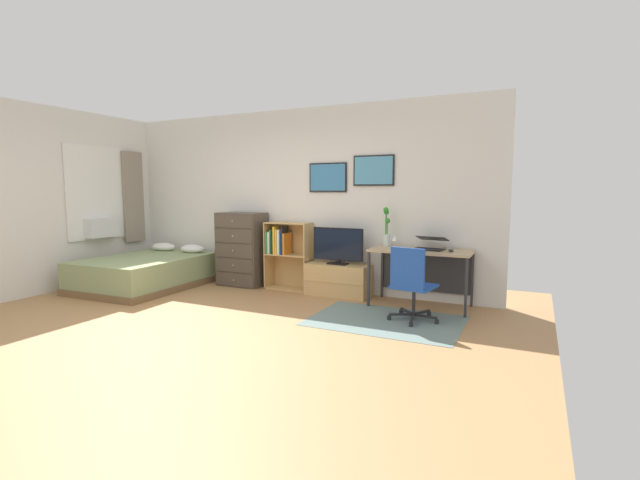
# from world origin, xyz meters

# --- Properties ---
(ground_plane) EXTENTS (7.20, 7.20, 0.00)m
(ground_plane) POSITION_xyz_m (0.00, 0.00, 0.00)
(ground_plane) COLOR #A87A4C
(wall_back_with_posters) EXTENTS (6.12, 0.09, 2.70)m
(wall_back_with_posters) POSITION_xyz_m (0.01, 2.43, 1.35)
(wall_back_with_posters) COLOR silver
(wall_back_with_posters) RESTS_ON ground_plane
(wall_left_with_window) EXTENTS (0.27, 4.92, 2.70)m
(wall_left_with_window) POSITION_xyz_m (-3.02, 0.18, 1.34)
(wall_left_with_window) COLOR silver
(wall_left_with_window) RESTS_ON ground_plane
(area_rug) EXTENTS (1.70, 1.20, 0.01)m
(area_rug) POSITION_xyz_m (1.85, 1.25, 0.00)
(area_rug) COLOR slate
(area_rug) RESTS_ON ground_plane
(bed) EXTENTS (1.49, 1.99, 0.60)m
(bed) POSITION_xyz_m (-2.04, 1.40, 0.24)
(bed) COLOR brown
(bed) RESTS_ON ground_plane
(dresser) EXTENTS (0.73, 0.46, 1.15)m
(dresser) POSITION_xyz_m (-0.79, 2.15, 0.57)
(dresser) COLOR #4C4238
(dresser) RESTS_ON ground_plane
(bookshelf) EXTENTS (0.70, 0.30, 1.01)m
(bookshelf) POSITION_xyz_m (-0.05, 2.22, 0.59)
(bookshelf) COLOR tan
(bookshelf) RESTS_ON ground_plane
(tv_stand) EXTENTS (0.91, 0.41, 0.45)m
(tv_stand) POSITION_xyz_m (0.86, 2.17, 0.23)
(tv_stand) COLOR tan
(tv_stand) RESTS_ON ground_plane
(television) EXTENTS (0.75, 0.16, 0.52)m
(television) POSITION_xyz_m (0.86, 2.15, 0.71)
(television) COLOR black
(television) RESTS_ON tv_stand
(desk) EXTENTS (1.26, 0.62, 0.74)m
(desk) POSITION_xyz_m (2.05, 2.14, 0.61)
(desk) COLOR tan
(desk) RESTS_ON ground_plane
(office_chair) EXTENTS (0.58, 0.58, 0.86)m
(office_chair) POSITION_xyz_m (2.11, 1.33, 0.46)
(office_chair) COLOR #232326
(office_chair) RESTS_ON ground_plane
(laptop) EXTENTS (0.42, 0.44, 0.17)m
(laptop) POSITION_xyz_m (2.15, 2.14, 0.80)
(laptop) COLOR black
(laptop) RESTS_ON desk
(computer_mouse) EXTENTS (0.06, 0.10, 0.03)m
(computer_mouse) POSITION_xyz_m (2.43, 2.01, 0.76)
(computer_mouse) COLOR #262628
(computer_mouse) RESTS_ON desk
(bamboo_vase) EXTENTS (0.09, 0.11, 0.53)m
(bamboo_vase) POSITION_xyz_m (1.54, 2.24, 0.98)
(bamboo_vase) COLOR silver
(bamboo_vase) RESTS_ON desk
(wine_glass) EXTENTS (0.07, 0.07, 0.18)m
(wine_glass) POSITION_xyz_m (1.73, 1.96, 0.87)
(wine_glass) COLOR silver
(wine_glass) RESTS_ON desk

